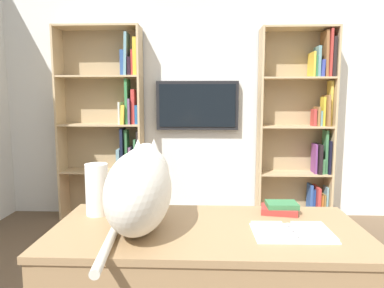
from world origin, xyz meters
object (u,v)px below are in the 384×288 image
(bookshelf_right, at_px, (112,127))
(paper_towel_roll, at_px, (97,189))
(bookshelf_left, at_px, (304,126))
(desk, at_px, (207,256))
(cat, at_px, (141,186))
(desk_book_stack, at_px, (280,208))
(wall_mounted_tv, at_px, (198,106))
(open_binder, at_px, (292,232))

(bookshelf_right, relative_size, paper_towel_roll, 8.37)
(bookshelf_left, height_order, desk, bookshelf_left)
(desk, height_order, cat, cat)
(bookshelf_left, height_order, desk_book_stack, bookshelf_left)
(bookshelf_left, xyz_separation_m, desk_book_stack, (0.71, 2.12, -0.26))
(bookshelf_left, distance_m, wall_mounted_tv, 1.20)
(desk_book_stack, bearing_deg, open_binder, 88.54)
(open_binder, bearing_deg, bookshelf_right, -59.32)
(bookshelf_right, relative_size, wall_mounted_tv, 2.31)
(wall_mounted_tv, bearing_deg, bookshelf_left, 175.97)
(wall_mounted_tv, relative_size, desk, 0.67)
(desk, relative_size, cat, 2.00)
(cat, relative_size, desk_book_stack, 3.56)
(cat, xyz_separation_m, desk_book_stack, (-0.66, -0.23, -0.17))
(open_binder, xyz_separation_m, paper_towel_roll, (0.90, -0.22, 0.12))
(bookshelf_left, xyz_separation_m, desk, (1.07, 2.36, -0.41))
(bookshelf_right, height_order, cat, bookshelf_right)
(cat, bearing_deg, paper_towel_roll, -34.40)
(bookshelf_left, height_order, open_binder, bookshelf_left)
(bookshelf_right, bearing_deg, cat, 108.13)
(wall_mounted_tv, bearing_deg, bookshelf_right, 4.71)
(wall_mounted_tv, bearing_deg, open_binder, 100.47)
(bookshelf_right, xyz_separation_m, paper_towel_roll, (-0.52, 2.18, -0.13))
(bookshelf_left, xyz_separation_m, cat, (1.37, 2.35, -0.09))
(bookshelf_left, bearing_deg, paper_towel_roll, 53.42)
(bookshelf_right, distance_m, desk_book_stack, 2.57)
(bookshelf_right, height_order, desk, bookshelf_right)
(cat, bearing_deg, desk, 178.27)
(cat, height_order, paper_towel_roll, cat)
(bookshelf_right, height_order, open_binder, bookshelf_right)
(bookshelf_right, relative_size, desk_book_stack, 10.97)
(wall_mounted_tv, bearing_deg, desk_book_stack, 101.90)
(bookshelf_right, xyz_separation_m, wall_mounted_tv, (-0.97, -0.08, 0.24))
(cat, xyz_separation_m, open_binder, (-0.65, 0.05, -0.18))
(paper_towel_roll, bearing_deg, bookshelf_right, -76.58)
(bookshelf_right, xyz_separation_m, desk, (-1.06, 2.36, -0.38))
(paper_towel_roll, height_order, desk_book_stack, paper_towel_roll)
(bookshelf_right, bearing_deg, paper_towel_roll, 103.42)
(bookshelf_left, relative_size, cat, 3.04)
(bookshelf_right, xyz_separation_m, cat, (-0.77, 2.35, -0.07))
(wall_mounted_tv, distance_m, cat, 2.46)
(desk, height_order, open_binder, open_binder)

